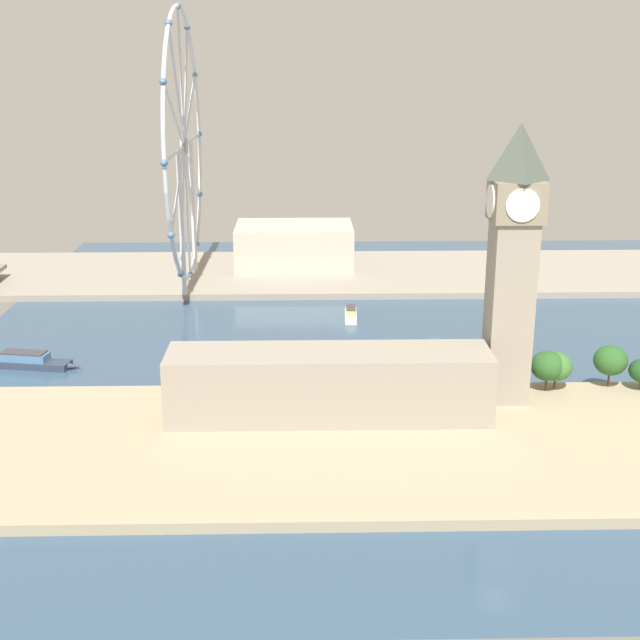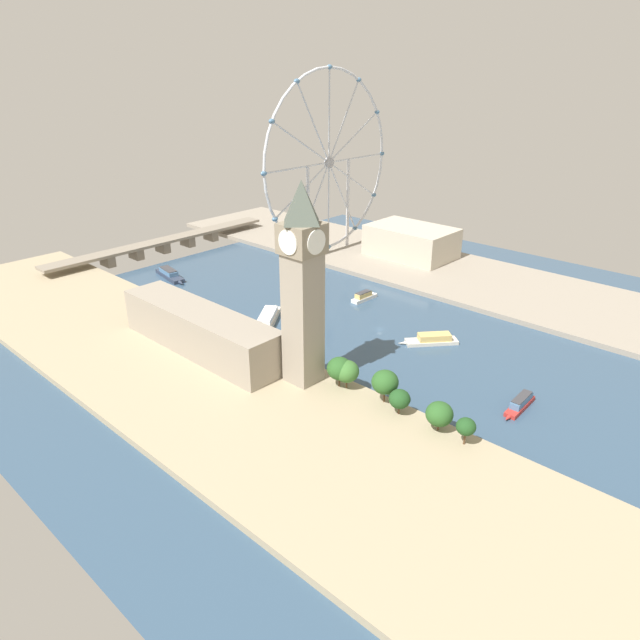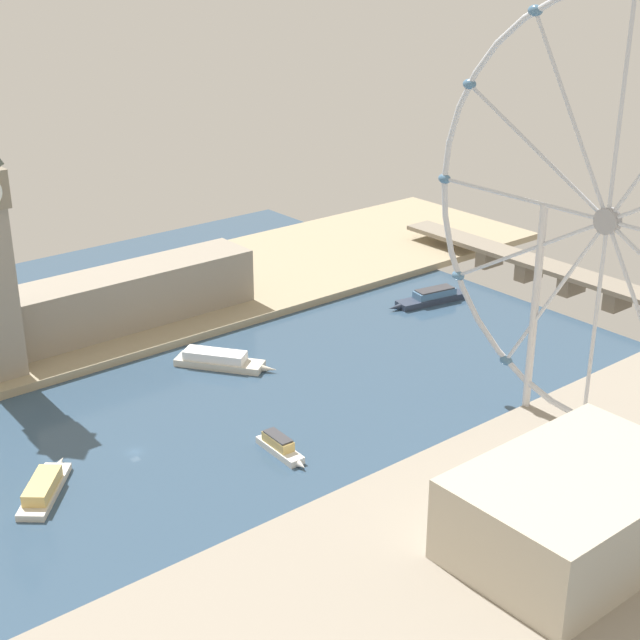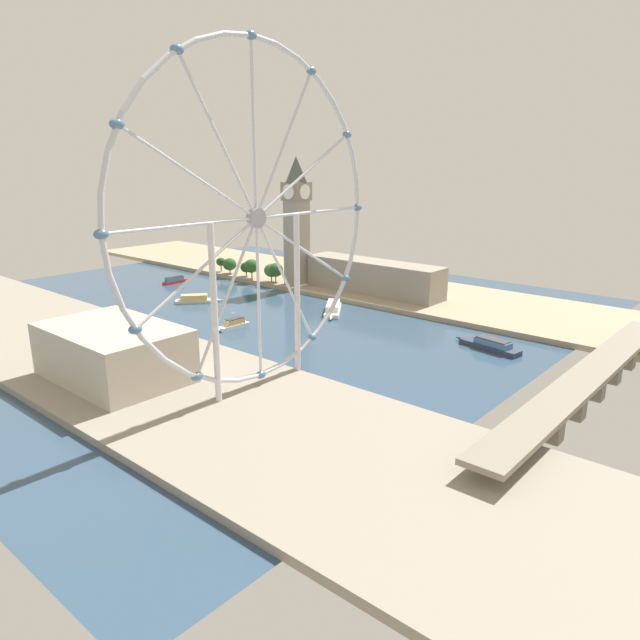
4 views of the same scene
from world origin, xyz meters
name	(u,v)px [view 1 (image 1 of 4)]	position (x,y,z in m)	size (l,w,h in m)	color
ground_plane	(436,338)	(0.00, 0.00, 0.00)	(374.53, 374.53, 0.00)	#334C66
riverbank_left	(488,444)	(-102.27, 0.00, 1.50)	(90.00, 520.00, 3.00)	tan
riverbank_right	(406,273)	(102.27, 0.00, 1.50)	(90.00, 520.00, 3.00)	gray
clock_tower	(512,261)	(-70.85, -11.36, 49.00)	(16.49, 16.49, 88.31)	gray
parliament_block	(329,384)	(-83.97, 46.23, 13.62)	(22.00, 99.18, 21.23)	gray
tree_row_embankment	(613,366)	(-63.59, -49.34, 11.26)	(14.22, 70.64, 14.52)	#513823
ferris_wheel	(184,148)	(79.39, 108.99, 68.25)	(128.77, 3.20, 129.60)	silver
riverside_hall	(294,245)	(113.49, 58.14, 13.92)	(40.07, 60.92, 21.84)	#BCB29E
tour_boat_0	(508,329)	(4.68, -30.41, 2.17)	(26.88, 24.13, 5.24)	beige
tour_boat_1	(29,361)	(-29.99, 155.36, 2.36)	(12.95, 36.93, 5.90)	#2D384C
tour_boat_2	(307,362)	(-33.84, 52.55, 2.42)	(33.43, 26.18, 5.67)	beige
tour_boat_3	(351,314)	(27.94, 32.98, 2.25)	(22.13, 5.84, 5.56)	white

